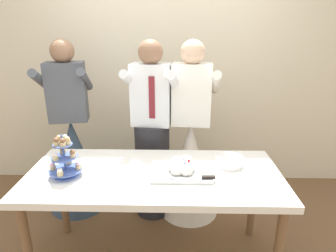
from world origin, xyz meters
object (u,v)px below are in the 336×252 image
person_groom (152,142)px  person_bride (190,158)px  dessert_table (154,182)px  cupcake_stand (64,159)px  main_cake_tray (182,168)px  plate_stack (229,161)px  person_guest (74,153)px

person_groom → person_bride: size_ratio=1.00×
person_groom → person_bride: bearing=2.7°
person_bride → person_groom: bearing=-177.3°
person_groom → dessert_table: bearing=-84.6°
cupcake_stand → person_groom: (0.55, 0.70, -0.16)m
main_cake_tray → plate_stack: bearing=20.7°
cupcake_stand → person_bride: size_ratio=0.18×
plate_stack → person_guest: person_guest is taller
person_groom → person_guest: (-0.78, 0.09, -0.16)m
dessert_table → person_groom: person_groom is taller
dessert_table → cupcake_stand: 0.64m
dessert_table → cupcake_stand: size_ratio=5.90×
dessert_table → plate_stack: bearing=13.0°
dessert_table → person_guest: bearing=138.6°
dessert_table → person_bride: bearing=66.1°
person_bride → dessert_table: bearing=-113.9°
person_guest → plate_stack: bearing=-23.7°
plate_stack → person_bride: 0.63m
main_cake_tray → dessert_table: bearing=177.7°
main_cake_tray → person_guest: bearing=144.2°
person_groom → person_guest: bearing=173.0°
cupcake_stand → main_cake_tray: cupcake_stand is taller
plate_stack → person_bride: size_ratio=0.12×
main_cake_tray → person_bride: person_bride is taller
dessert_table → main_cake_tray: main_cake_tray is taller
person_bride → person_guest: size_ratio=1.00×
person_guest → person_groom: bearing=-7.0°
person_bride → main_cake_tray: bearing=-98.3°
cupcake_stand → plate_stack: (1.16, 0.19, -0.09)m
main_cake_tray → plate_stack: 0.38m
cupcake_stand → person_bride: 1.20m
cupcake_stand → plate_stack: bearing=9.0°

